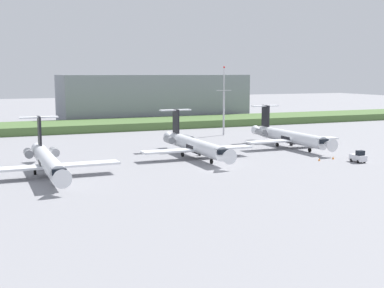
{
  "coord_description": "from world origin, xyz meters",
  "views": [
    {
      "loc": [
        -38.22,
        -78.76,
        16.7
      ],
      "look_at": [
        0.0,
        12.59,
        3.0
      ],
      "focal_mm": 47.87,
      "sensor_mm": 36.0,
      "label": 1
    }
  ],
  "objects": [
    {
      "name": "ground_plane",
      "position": [
        0.0,
        30.0,
        0.0
      ],
      "size": [
        500.0,
        500.0,
        0.0
      ],
      "primitive_type": "plane",
      "color": "gray"
    },
    {
      "name": "grass_berm",
      "position": [
        0.0,
        73.54,
        1.15
      ],
      "size": [
        320.0,
        20.0,
        2.29
      ],
      "primitive_type": "cube",
      "color": "#4C6B38",
      "rests_on": "ground"
    },
    {
      "name": "regional_jet_third",
      "position": [
        26.61,
        19.09,
        2.54
      ],
      "size": [
        22.81,
        31.0,
        9.0
      ],
      "color": "silver",
      "rests_on": "ground"
    },
    {
      "name": "safety_cone_rear_marker",
      "position": [
        29.2,
        1.26,
        0.28
      ],
      "size": [
        0.44,
        0.44,
        0.55
      ],
      "primitive_type": "cone",
      "color": "orange",
      "rests_on": "ground"
    },
    {
      "name": "distant_hangar",
      "position": [
        20.12,
        96.61,
        8.1
      ],
      "size": [
        65.84,
        23.34,
        16.19
      ],
      "primitive_type": "cube",
      "color": "gray",
      "rests_on": "ground"
    },
    {
      "name": "safety_cone_front_marker",
      "position": [
        21.83,
        1.29,
        0.28
      ],
      "size": [
        0.44,
        0.44,
        0.55
      ],
      "primitive_type": "cone",
      "color": "orange",
      "rests_on": "ground"
    },
    {
      "name": "regional_jet_second",
      "position": [
        1.31,
        14.37,
        2.54
      ],
      "size": [
        22.81,
        31.0,
        9.0
      ],
      "color": "silver",
      "rests_on": "ground"
    },
    {
      "name": "antenna_mast",
      "position": [
        23.13,
        45.57,
        7.79
      ],
      "size": [
        4.4,
        0.5,
        18.59
      ],
      "color": "#B2B2B7",
      "rests_on": "ground"
    },
    {
      "name": "regional_jet_nearest",
      "position": [
        -28.19,
        6.51,
        2.54
      ],
      "size": [
        22.81,
        31.0,
        9.0
      ],
      "color": "silver",
      "rests_on": "ground"
    },
    {
      "name": "safety_cone_mid_marker",
      "position": [
        25.52,
        1.79,
        0.28
      ],
      "size": [
        0.44,
        0.44,
        0.55
      ],
      "primitive_type": "cone",
      "color": "orange",
      "rests_on": "ground"
    },
    {
      "name": "baggage_tug",
      "position": [
        27.7,
        -2.85,
        1.0
      ],
      "size": [
        1.72,
        3.2,
        2.3
      ],
      "color": "silver",
      "rests_on": "ground"
    }
  ]
}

